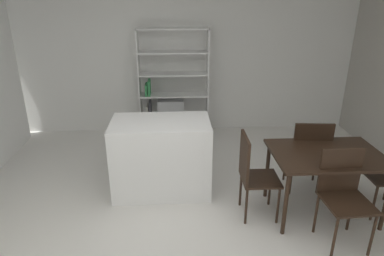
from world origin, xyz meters
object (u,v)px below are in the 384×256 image
open_bookshelf (170,93)px  dining_table (326,159)px  dining_chair_far (309,151)px  dining_chair_island_side (252,170)px  kitchen_island (161,156)px  dining_chair_near (343,189)px

open_bookshelf → dining_table: bearing=-54.4°
dining_chair_far → open_bookshelf: bearing=-43.5°
open_bookshelf → dining_chair_far: 2.55m
dining_table → dining_chair_island_side: (-0.80, 0.00, -0.11)m
kitchen_island → dining_chair_island_side: (0.99, -0.58, 0.10)m
kitchen_island → dining_chair_far: dining_chair_far is taller
kitchen_island → dining_chair_near: size_ratio=1.24×
kitchen_island → open_bookshelf: size_ratio=0.65×
dining_chair_island_side → dining_chair_near: size_ratio=1.01×
dining_table → dining_chair_far: bearing=91.3°
open_bookshelf → dining_chair_island_side: open_bookshelf is taller
kitchen_island → dining_table: 1.90m
dining_table → dining_chair_near: (-0.00, -0.43, -0.10)m
kitchen_island → open_bookshelf: open_bookshelf is taller
dining_table → kitchen_island: bearing=161.9°
open_bookshelf → dining_chair_near: size_ratio=1.91×
open_bookshelf → dining_chair_far: (1.67, -1.92, -0.20)m
dining_chair_near → dining_chair_island_side: bearing=148.9°
dining_table → dining_chair_near: 0.44m
dining_table → dining_chair_far: dining_chair_far is taller
kitchen_island → open_bookshelf: bearing=86.3°
open_bookshelf → dining_chair_near: open_bookshelf is taller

